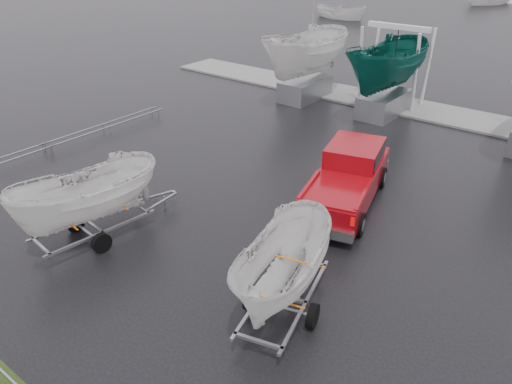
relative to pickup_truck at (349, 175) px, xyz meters
name	(u,v)px	position (x,y,z in m)	size (l,w,h in m)	color
ground_plane	(244,198)	(-2.87, -2.15, -0.96)	(120.00, 120.00, 0.00)	black
dock	(399,105)	(-2.87, 10.85, -0.91)	(30.00, 3.00, 0.12)	gray
pickup_truck	(349,175)	(0.00, 0.00, 0.00)	(3.23, 5.83, 1.84)	maroon
trailer_hitched	(287,217)	(1.60, -6.04, 1.74)	(2.08, 3.78, 4.98)	gray
trailer_parked	(80,153)	(-4.82, -6.91, 1.87)	(1.99, 3.71, 5.23)	gray
boat_hoist	(396,54)	(-3.43, 10.85, 1.71)	(3.30, 2.18, 4.12)	silver
keelboat_0	(308,20)	(-7.52, 8.85, 3.21)	(2.62, 3.20, 10.79)	gray
keelboat_1	(393,31)	(-2.95, 9.05, 3.12)	(2.57, 3.20, 7.93)	gray
mast_rack_0	(106,125)	(-11.87, -1.15, -0.61)	(0.56, 6.50, 0.06)	gray
moored_boat_0	(340,18)	(-19.81, 34.34, -0.95)	(2.39, 2.34, 10.95)	silver
moored_boat_1	(489,4)	(-10.78, 55.18, -0.96)	(3.66, 3.69, 11.56)	silver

